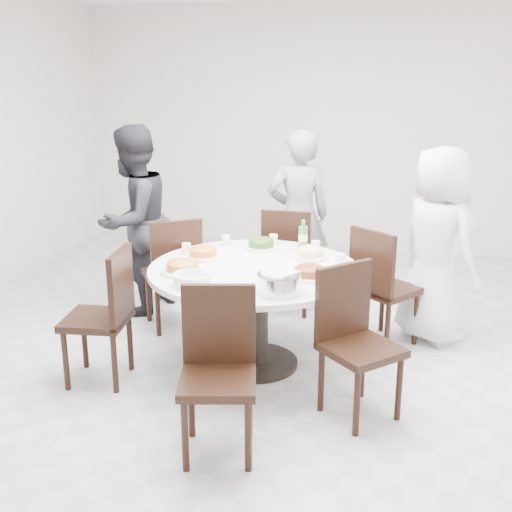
% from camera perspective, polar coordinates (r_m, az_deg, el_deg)
% --- Properties ---
extents(floor, '(6.00, 6.00, 0.01)m').
position_cam_1_polar(floor, '(5.06, 1.98, -8.16)').
color(floor, '#B5B4BA').
rests_on(floor, ground).
extents(wall_back, '(6.00, 0.01, 2.80)m').
position_cam_1_polar(wall_back, '(7.59, 6.91, 11.12)').
color(wall_back, silver).
rests_on(wall_back, ground).
extents(wall_front, '(6.00, 0.01, 2.80)m').
position_cam_1_polar(wall_front, '(1.91, -16.85, -6.57)').
color(wall_front, silver).
rests_on(wall_front, ground).
extents(dining_table, '(1.50, 1.50, 0.75)m').
position_cam_1_polar(dining_table, '(4.65, -0.15, -5.43)').
color(dining_table, white).
rests_on(dining_table, floor).
extents(chair_ne, '(0.59, 0.59, 0.95)m').
position_cam_1_polar(chair_ne, '(5.07, 11.52, -2.66)').
color(chair_ne, black).
rests_on(chair_ne, floor).
extents(chair_n, '(0.43, 0.43, 0.95)m').
position_cam_1_polar(chair_n, '(5.66, 2.97, -0.26)').
color(chair_n, black).
rests_on(chair_n, floor).
extents(chair_nw, '(0.59, 0.59, 0.95)m').
position_cam_1_polar(chair_nw, '(5.35, -7.50, -1.41)').
color(chair_nw, black).
rests_on(chair_nw, floor).
extents(chair_sw, '(0.47, 0.47, 0.95)m').
position_cam_1_polar(chair_sw, '(4.53, -14.02, -5.22)').
color(chair_sw, black).
rests_on(chair_sw, floor).
extents(chair_s, '(0.51, 0.51, 0.95)m').
position_cam_1_polar(chair_s, '(3.60, -3.42, -10.70)').
color(chair_s, black).
rests_on(chair_s, floor).
extents(chair_se, '(0.59, 0.59, 0.95)m').
position_cam_1_polar(chair_se, '(4.01, 9.37, -7.87)').
color(chair_se, black).
rests_on(chair_se, floor).
extents(diner_right, '(0.87, 0.89, 1.54)m').
position_cam_1_polar(diner_right, '(5.17, 15.78, 0.88)').
color(diner_right, silver).
rests_on(diner_right, floor).
extents(diner_middle, '(0.67, 0.56, 1.58)m').
position_cam_1_polar(diner_middle, '(5.88, 3.77, 3.53)').
color(diner_middle, black).
rests_on(diner_middle, floor).
extents(diner_left, '(0.80, 0.93, 1.65)m').
position_cam_1_polar(diner_left, '(5.66, -10.82, 3.08)').
color(diner_left, black).
rests_on(diner_left, floor).
extents(dish_greens, '(0.26, 0.26, 0.07)m').
position_cam_1_polar(dish_greens, '(4.96, 0.46, 0.99)').
color(dish_greens, white).
rests_on(dish_greens, dining_table).
extents(dish_pale, '(0.25, 0.25, 0.07)m').
position_cam_1_polar(dish_pale, '(4.74, 4.84, 0.18)').
color(dish_pale, white).
rests_on(dish_pale, dining_table).
extents(dish_orange, '(0.26, 0.26, 0.07)m').
position_cam_1_polar(dish_orange, '(4.74, -4.73, 0.21)').
color(dish_orange, white).
rests_on(dish_orange, dining_table).
extents(dish_redbrown, '(0.27, 0.27, 0.07)m').
position_cam_1_polar(dish_redbrown, '(4.30, 4.77, -1.57)').
color(dish_redbrown, white).
rests_on(dish_redbrown, dining_table).
extents(dish_tofu, '(0.29, 0.29, 0.08)m').
position_cam_1_polar(dish_tofu, '(4.42, -6.56, -1.04)').
color(dish_tofu, white).
rests_on(dish_tofu, dining_table).
extents(rice_bowl, '(0.28, 0.28, 0.12)m').
position_cam_1_polar(rice_bowl, '(4.02, 2.06, -2.44)').
color(rice_bowl, silver).
rests_on(rice_bowl, dining_table).
extents(soup_bowl, '(0.25, 0.25, 0.08)m').
position_cam_1_polar(soup_bowl, '(4.18, -5.75, -2.09)').
color(soup_bowl, white).
rests_on(soup_bowl, dining_table).
extents(beverage_bottle, '(0.07, 0.07, 0.24)m').
position_cam_1_polar(beverage_bottle, '(4.90, 4.21, 1.83)').
color(beverage_bottle, '#327E36').
rests_on(beverage_bottle, dining_table).
extents(tea_cups, '(0.07, 0.07, 0.08)m').
position_cam_1_polar(tea_cups, '(5.06, 1.29, 1.38)').
color(tea_cups, white).
rests_on(tea_cups, dining_table).
extents(chopsticks, '(0.24, 0.04, 0.01)m').
position_cam_1_polar(chopsticks, '(5.15, 1.51, 1.27)').
color(chopsticks, tan).
rests_on(chopsticks, dining_table).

